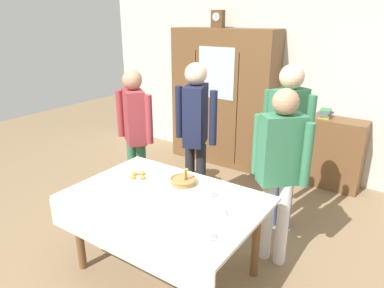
# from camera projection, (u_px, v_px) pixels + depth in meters

# --- Properties ---
(ground_plane) EXTENTS (12.00, 12.00, 0.00)m
(ground_plane) POSITION_uv_depth(u_px,v_px,m) (180.00, 259.00, 3.35)
(ground_plane) COLOR #846B4C
(ground_plane) RESTS_ON ground
(back_wall) EXTENTS (6.40, 0.10, 2.70)m
(back_wall) POSITION_uv_depth(u_px,v_px,m) (290.00, 79.00, 4.95)
(back_wall) COLOR silver
(back_wall) RESTS_ON ground
(dining_table) EXTENTS (1.62, 1.09, 0.76)m
(dining_table) POSITION_uv_depth(u_px,v_px,m) (163.00, 209.00, 2.95)
(dining_table) COLOR brown
(dining_table) RESTS_ON ground
(wall_cabinet) EXTENTS (1.60, 0.46, 2.02)m
(wall_cabinet) POSITION_uv_depth(u_px,v_px,m) (223.00, 98.00, 5.31)
(wall_cabinet) COLOR brown
(wall_cabinet) RESTS_ON ground
(mantel_clock) EXTENTS (0.18, 0.11, 0.24)m
(mantel_clock) POSITION_uv_depth(u_px,v_px,m) (218.00, 19.00, 4.99)
(mantel_clock) COLOR brown
(mantel_clock) RESTS_ON wall_cabinet
(bookshelf_low) EXTENTS (1.08, 0.35, 0.94)m
(bookshelf_low) POSITION_uv_depth(u_px,v_px,m) (320.00, 151.00, 4.74)
(bookshelf_low) COLOR brown
(bookshelf_low) RESTS_ON ground
(book_stack) EXTENTS (0.18, 0.23, 0.11)m
(book_stack) POSITION_uv_depth(u_px,v_px,m) (325.00, 114.00, 4.57)
(book_stack) COLOR #B29333
(book_stack) RESTS_ON bookshelf_low
(tea_cup_near_right) EXTENTS (0.13, 0.13, 0.06)m
(tea_cup_near_right) POSITION_uv_depth(u_px,v_px,m) (208.00, 237.00, 2.36)
(tea_cup_near_right) COLOR silver
(tea_cup_near_right) RESTS_ON dining_table
(tea_cup_mid_left) EXTENTS (0.13, 0.13, 0.06)m
(tea_cup_mid_left) POSITION_uv_depth(u_px,v_px,m) (209.00, 194.00, 2.93)
(tea_cup_mid_left) COLOR silver
(tea_cup_mid_left) RESTS_ON dining_table
(tea_cup_near_left) EXTENTS (0.13, 0.13, 0.06)m
(tea_cup_near_left) POSITION_uv_depth(u_px,v_px,m) (219.00, 212.00, 2.66)
(tea_cup_near_left) COLOR white
(tea_cup_near_left) RESTS_ON dining_table
(bread_basket) EXTENTS (0.24, 0.24, 0.16)m
(bread_basket) POSITION_uv_depth(u_px,v_px,m) (183.00, 181.00, 3.15)
(bread_basket) COLOR #9E7542
(bread_basket) RESTS_ON dining_table
(pastry_plate) EXTENTS (0.28, 0.28, 0.05)m
(pastry_plate) POSITION_uv_depth(u_px,v_px,m) (138.00, 177.00, 3.27)
(pastry_plate) COLOR white
(pastry_plate) RESTS_ON dining_table
(spoon_near_right) EXTENTS (0.12, 0.02, 0.01)m
(spoon_near_right) POSITION_uv_depth(u_px,v_px,m) (90.00, 194.00, 2.98)
(spoon_near_right) COLOR silver
(spoon_near_right) RESTS_ON dining_table
(spoon_center) EXTENTS (0.12, 0.02, 0.01)m
(spoon_center) POSITION_uv_depth(u_px,v_px,m) (166.00, 173.00, 3.37)
(spoon_center) COLOR silver
(spoon_center) RESTS_ON dining_table
(person_behind_table_left) EXTENTS (0.52, 0.39, 1.64)m
(person_behind_table_left) POSITION_uv_depth(u_px,v_px,m) (280.00, 163.00, 3.01)
(person_behind_table_left) COLOR silver
(person_behind_table_left) RESTS_ON ground
(person_near_right_end) EXTENTS (0.52, 0.37, 1.64)m
(person_near_right_end) POSITION_uv_depth(u_px,v_px,m) (135.00, 126.00, 4.00)
(person_near_right_end) COLOR #33704C
(person_near_right_end) RESTS_ON ground
(person_beside_shelf) EXTENTS (0.52, 0.41, 1.74)m
(person_beside_shelf) POSITION_uv_depth(u_px,v_px,m) (196.00, 125.00, 3.80)
(person_beside_shelf) COLOR #232328
(person_beside_shelf) RESTS_ON ground
(person_behind_table_right) EXTENTS (0.52, 0.41, 1.76)m
(person_behind_table_right) POSITION_uv_depth(u_px,v_px,m) (286.00, 133.00, 3.51)
(person_behind_table_right) COLOR slate
(person_behind_table_right) RESTS_ON ground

